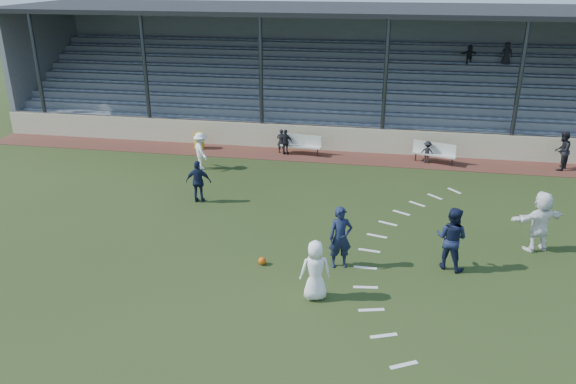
# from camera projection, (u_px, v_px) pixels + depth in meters

# --- Properties ---
(ground) EXTENTS (90.00, 90.00, 0.00)m
(ground) POSITION_uv_depth(u_px,v_px,m) (274.00, 260.00, 17.58)
(ground) COLOR #243315
(ground) RESTS_ON ground
(cinder_track) EXTENTS (34.00, 2.00, 0.02)m
(cinder_track) POSITION_uv_depth(u_px,v_px,m) (317.00, 156.00, 27.16)
(cinder_track) COLOR #4F271F
(cinder_track) RESTS_ON ground
(retaining_wall) EXTENTS (34.00, 0.18, 1.20)m
(retaining_wall) POSITION_uv_depth(u_px,v_px,m) (320.00, 138.00, 27.90)
(retaining_wall) COLOR beige
(retaining_wall) RESTS_ON ground
(bench_left) EXTENTS (2.04, 0.71, 0.95)m
(bench_left) POSITION_uv_depth(u_px,v_px,m) (301.00, 143.00, 27.23)
(bench_left) COLOR beige
(bench_left) RESTS_ON cinder_track
(bench_right) EXTENTS (2.03, 1.04, 0.95)m
(bench_right) POSITION_uv_depth(u_px,v_px,m) (434.00, 151.00, 26.02)
(bench_right) COLOR beige
(bench_right) RESTS_ON cinder_track
(trash_bin) EXTENTS (0.50, 0.50, 0.80)m
(trash_bin) POSITION_uv_depth(u_px,v_px,m) (199.00, 141.00, 28.15)
(trash_bin) COLOR gold
(trash_bin) RESTS_ON cinder_track
(football) EXTENTS (0.24, 0.24, 0.24)m
(football) POSITION_uv_depth(u_px,v_px,m) (262.00, 261.00, 17.26)
(football) COLOR #C4500B
(football) RESTS_ON ground
(player_white_lead) EXTENTS (0.97, 0.79, 1.73)m
(player_white_lead) POSITION_uv_depth(u_px,v_px,m) (315.00, 270.00, 15.25)
(player_white_lead) COLOR white
(player_white_lead) RESTS_ON ground
(player_navy_lead) EXTENTS (0.82, 0.65, 1.95)m
(player_navy_lead) POSITION_uv_depth(u_px,v_px,m) (340.00, 238.00, 16.85)
(player_navy_lead) COLOR #141C39
(player_navy_lead) RESTS_ON ground
(player_navy_mid) EXTENTS (1.19, 1.09, 1.98)m
(player_navy_mid) POSITION_uv_depth(u_px,v_px,m) (451.00, 238.00, 16.77)
(player_navy_mid) COLOR #141C39
(player_navy_mid) RESTS_ON ground
(player_white_wing) EXTENTS (1.16, 1.24, 1.68)m
(player_white_wing) POSITION_uv_depth(u_px,v_px,m) (201.00, 151.00, 25.23)
(player_white_wing) COLOR white
(player_white_wing) RESTS_ON ground
(player_navy_wing) EXTENTS (1.02, 0.51, 1.67)m
(player_navy_wing) POSITION_uv_depth(u_px,v_px,m) (199.00, 182.00, 21.62)
(player_navy_wing) COLOR #141C39
(player_navy_wing) RESTS_ON ground
(player_white_back) EXTENTS (1.94, 1.32, 2.01)m
(player_white_back) POSITION_uv_depth(u_px,v_px,m) (540.00, 221.00, 17.85)
(player_white_back) COLOR white
(player_white_back) RESTS_ON ground
(official) EXTENTS (1.01, 1.08, 1.77)m
(official) POSITION_uv_depth(u_px,v_px,m) (562.00, 151.00, 25.01)
(official) COLOR black
(official) RESTS_ON cinder_track
(sub_left_near) EXTENTS (0.47, 0.34, 1.19)m
(sub_left_near) POSITION_uv_depth(u_px,v_px,m) (281.00, 141.00, 27.41)
(sub_left_near) COLOR black
(sub_left_near) RESTS_ON cinder_track
(sub_left_far) EXTENTS (0.77, 0.44, 1.24)m
(sub_left_far) POSITION_uv_depth(u_px,v_px,m) (286.00, 142.00, 27.13)
(sub_left_far) COLOR black
(sub_left_far) RESTS_ON cinder_track
(sub_right) EXTENTS (0.72, 0.47, 1.04)m
(sub_right) POSITION_uv_depth(u_px,v_px,m) (427.00, 152.00, 26.03)
(sub_right) COLOR black
(sub_right) RESTS_ON cinder_track
(grandstand) EXTENTS (34.60, 9.00, 6.61)m
(grandstand) POSITION_uv_depth(u_px,v_px,m) (332.00, 88.00, 31.60)
(grandstand) COLOR slate
(grandstand) RESTS_ON ground
(penalty_arc) EXTENTS (3.89, 14.63, 0.01)m
(penalty_arc) POSITION_uv_depth(u_px,v_px,m) (408.00, 271.00, 16.90)
(penalty_arc) COLOR silver
(penalty_arc) RESTS_ON ground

